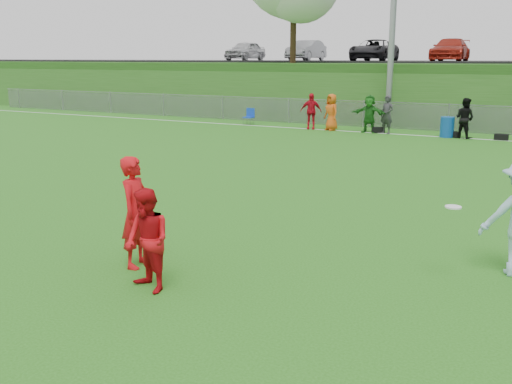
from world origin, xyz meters
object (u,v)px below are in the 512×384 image
Objects in this scene: player_red_center at (147,241)px; frisbee at (453,207)px; player_red_left at (136,212)px; recycling_bin at (447,127)px.

player_red_center is 6.25× the size of frisbee.
player_red_left is 7.45× the size of frisbee.
player_red_center is at bearing -148.26° from frisbee.
player_red_center is (0.80, -0.74, -0.15)m from player_red_left.
player_red_left is 1.10m from player_red_center.
frisbee is (3.84, 2.38, 0.41)m from player_red_center.
player_red_left is at bearing -96.02° from recycling_bin.
player_red_center is at bearing -93.41° from recycling_bin.
player_red_left is 1.19× the size of player_red_center.
recycling_bin is (1.14, 19.13, -0.33)m from player_red_center.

